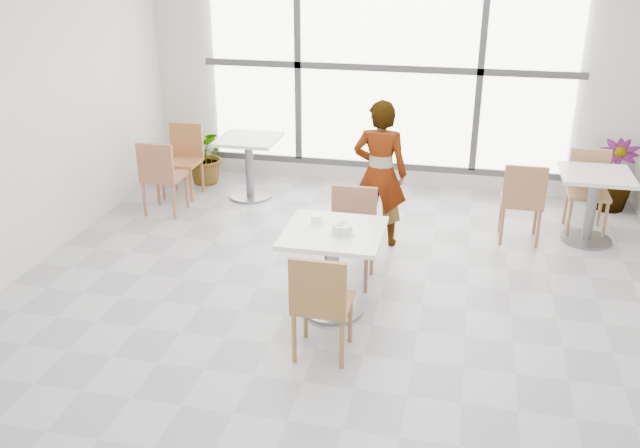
% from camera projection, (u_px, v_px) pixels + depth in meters
% --- Properties ---
extents(floor, '(7.00, 7.00, 0.00)m').
position_uv_depth(floor, '(328.00, 320.00, 5.70)').
color(floor, '#9E9EA5').
rests_on(floor, ground).
extents(wall_back, '(6.00, 0.00, 6.00)m').
position_uv_depth(wall_back, '(388.00, 67.00, 8.26)').
color(wall_back, silver).
rests_on(wall_back, ground).
extents(window, '(4.60, 0.07, 2.52)m').
position_uv_depth(window, '(387.00, 68.00, 8.21)').
color(window, white).
rests_on(window, ground).
extents(main_table, '(0.80, 0.80, 0.75)m').
position_uv_depth(main_table, '(333.00, 256.00, 5.65)').
color(main_table, white).
rests_on(main_table, ground).
extents(chair_near, '(0.42, 0.42, 0.87)m').
position_uv_depth(chair_near, '(321.00, 300.00, 5.01)').
color(chair_near, olive).
rests_on(chair_near, ground).
extents(chair_far, '(0.42, 0.42, 0.87)m').
position_uv_depth(chair_far, '(352.00, 228.00, 6.23)').
color(chair_far, '#946349').
rests_on(chair_far, ground).
extents(oatmeal_bowl, '(0.21, 0.21, 0.10)m').
position_uv_depth(oatmeal_bowl, '(342.00, 229.00, 5.48)').
color(oatmeal_bowl, silver).
rests_on(oatmeal_bowl, main_table).
extents(coffee_cup, '(0.16, 0.13, 0.07)m').
position_uv_depth(coffee_cup, '(316.00, 220.00, 5.69)').
color(coffee_cup, white).
rests_on(coffee_cup, main_table).
extents(person, '(0.56, 0.37, 1.51)m').
position_uv_depth(person, '(380.00, 174.00, 6.87)').
color(person, black).
rests_on(person, ground).
extents(bg_table_left, '(0.70, 0.70, 0.75)m').
position_uv_depth(bg_table_left, '(249.00, 159.00, 8.22)').
color(bg_table_left, white).
rests_on(bg_table_left, ground).
extents(bg_table_right, '(0.70, 0.70, 0.75)m').
position_uv_depth(bg_table_right, '(593.00, 197.00, 7.01)').
color(bg_table_right, silver).
rests_on(bg_table_right, ground).
extents(bg_chair_left_near, '(0.42, 0.42, 0.87)m').
position_uv_depth(bg_chair_left_near, '(161.00, 173.00, 7.68)').
color(bg_chair_left_near, '#9E6141').
rests_on(bg_chair_left_near, ground).
extents(bg_chair_left_far, '(0.42, 0.42, 0.87)m').
position_uv_depth(bg_chair_left_far, '(184.00, 155.00, 8.33)').
color(bg_chair_left_far, '#9F6335').
rests_on(bg_chair_left_far, ground).
extents(bg_chair_right_near, '(0.42, 0.42, 0.87)m').
position_uv_depth(bg_chair_right_near, '(523.00, 198.00, 6.96)').
color(bg_chair_right_near, '#9E6742').
rests_on(bg_chair_right_near, ground).
extents(bg_chair_right_far, '(0.42, 0.42, 0.87)m').
position_uv_depth(bg_chair_right_far, '(588.00, 185.00, 7.32)').
color(bg_chair_right_far, '#A47C52').
rests_on(bg_chair_right_far, ground).
extents(plant_left, '(0.74, 0.67, 0.74)m').
position_uv_depth(plant_left, '(207.00, 155.00, 8.75)').
color(plant_left, '#4A8038').
rests_on(plant_left, ground).
extents(plant_right, '(0.58, 0.58, 0.82)m').
position_uv_depth(plant_right, '(613.00, 176.00, 7.88)').
color(plant_right, '#47703F').
rests_on(plant_right, ground).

